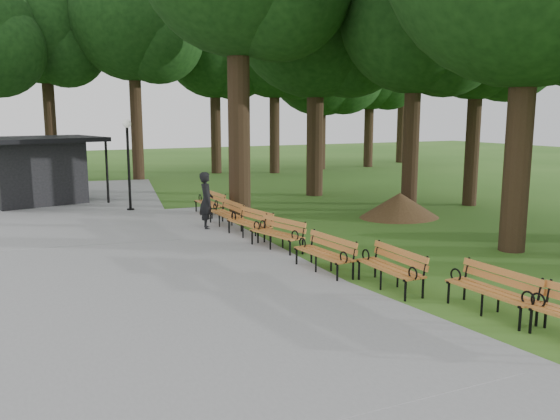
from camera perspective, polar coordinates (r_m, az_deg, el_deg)
name	(u,v)px	position (r m, az deg, el deg)	size (l,w,h in m)	color
ground	(347,279)	(12.90, 6.79, -6.94)	(100.00, 100.00, 0.00)	#2F5F1B
path	(139,267)	(14.11, -14.02, -5.60)	(12.00, 38.00, 0.06)	gray
person	(206,201)	(18.24, -7.43, 0.93)	(0.68, 0.44, 1.86)	black
kiosk	(35,171)	(25.30, -23.50, 3.65)	(4.38, 3.81, 2.75)	black
lamp_post	(128,146)	(22.10, -15.10, 6.22)	(0.32, 0.32, 3.48)	black
dirt_mound	(400,205)	(20.70, 11.96, 0.49)	(2.49, 2.49, 0.89)	#47301C
bench_1	(491,291)	(11.24, 20.50, -7.69)	(1.90, 0.64, 0.88)	#BA692A
bench_2	(390,268)	(12.26, 11.00, -5.81)	(1.90, 0.64, 0.88)	#BA692A
bench_3	(324,254)	(13.27, 4.43, -4.46)	(1.90, 0.64, 0.88)	#BA692A
bench_4	(277,234)	(15.40, -0.35, -2.45)	(1.90, 0.64, 0.88)	#BA692A
bench_5	(249,224)	(16.85, -3.12, -1.41)	(1.90, 0.64, 0.88)	#BA692A
bench_6	(226,214)	(18.54, -5.51, -0.42)	(1.90, 0.64, 0.88)	#BA692A
bench_7	(209,204)	(20.77, -7.14, 0.64)	(1.90, 0.64, 0.88)	#BA692A
lawn_tree_1	(416,18)	(22.18, 13.53, 18.30)	(5.51, 5.51, 9.91)	black
lawn_tree_4	(316,13)	(26.08, 3.67, 19.24)	(7.41, 7.41, 11.77)	black
lawn_tree_5	(479,25)	(24.29, 19.45, 17.18)	(5.78, 5.78, 10.00)	black
tree_backdrop	(233,39)	(36.20, -4.79, 16.78)	(35.68, 10.11, 16.35)	black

